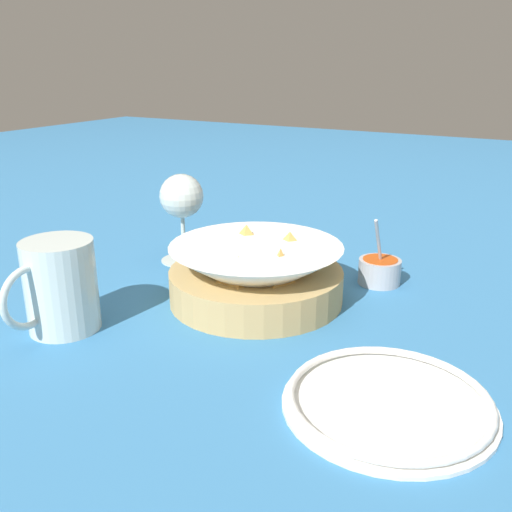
% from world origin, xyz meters
% --- Properties ---
extents(ground_plane, '(4.00, 4.00, 0.00)m').
position_xyz_m(ground_plane, '(0.00, 0.00, 0.00)').
color(ground_plane, teal).
extents(food_basket, '(0.24, 0.24, 0.10)m').
position_xyz_m(food_basket, '(-0.04, -0.02, 0.04)').
color(food_basket, tan).
rests_on(food_basket, ground_plane).
extents(sauce_cup, '(0.07, 0.06, 0.11)m').
position_xyz_m(sauce_cup, '(-0.19, 0.11, 0.02)').
color(sauce_cup, '#B7B7BC').
rests_on(sauce_cup, ground_plane).
extents(wine_glass, '(0.08, 0.08, 0.15)m').
position_xyz_m(wine_glass, '(-0.13, -0.21, 0.11)').
color(wine_glass, silver).
rests_on(wine_glass, ground_plane).
extents(beer_mug, '(0.13, 0.09, 0.12)m').
position_xyz_m(beer_mug, '(0.16, -0.19, 0.05)').
color(beer_mug, silver).
rests_on(beer_mug, ground_plane).
extents(side_plate, '(0.21, 0.21, 0.01)m').
position_xyz_m(side_plate, '(0.13, 0.22, 0.01)').
color(side_plate, white).
rests_on(side_plate, ground_plane).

